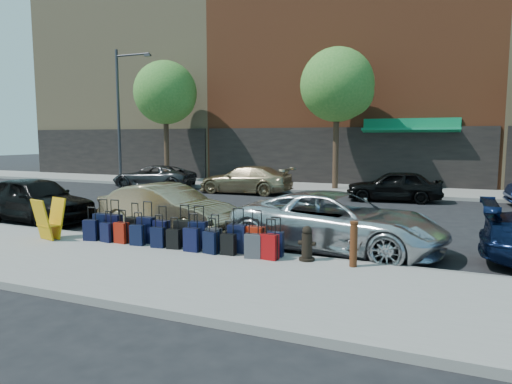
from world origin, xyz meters
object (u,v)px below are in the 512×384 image
at_px(tree_left, 167,94).
at_px(bollard, 354,243).
at_px(car_far_0, 154,177).
at_px(fire_hydrant, 307,245).
at_px(streetlight, 121,107).
at_px(car_near_0, 36,199).
at_px(suitcase_front_5, 183,233).
at_px(display_rack, 49,219).
at_px(car_far_1, 245,180).
at_px(car_near_2, 337,222).
at_px(car_near_1, 167,209).
at_px(car_far_2, 394,186).
at_px(tree_center, 340,87).

bearing_deg(tree_left, bollard, -45.67).
bearing_deg(car_far_0, tree_left, -171.70).
height_order(tree_left, fire_hydrant, tree_left).
relative_size(tree_left, streetlight, 0.91).
distance_m(bollard, car_near_0, 11.04).
bearing_deg(bollard, streetlight, 141.13).
relative_size(suitcase_front_5, car_far_0, 0.22).
bearing_deg(tree_left, display_rack, -67.29).
bearing_deg(tree_left, suitcase_front_5, -55.21).
relative_size(car_far_0, car_far_1, 0.96).
distance_m(streetlight, car_near_2, 20.58).
relative_size(suitcase_front_5, car_near_1, 0.24).
relative_size(fire_hydrant, car_far_2, 0.19).
bearing_deg(streetlight, bollard, -38.87).
distance_m(fire_hydrant, car_near_2, 1.76).
bearing_deg(car_far_2, car_near_0, -54.09).
height_order(display_rack, car_far_0, car_far_0).
relative_size(car_near_0, car_near_2, 0.85).
distance_m(tree_left, streetlight, 3.11).
distance_m(streetlight, suitcase_front_5, 19.16).
relative_size(bollard, car_near_0, 0.21).
bearing_deg(car_far_2, car_far_1, -98.01).
xyz_separation_m(suitcase_front_5, car_far_0, (-9.21, 11.70, 0.17)).
relative_size(fire_hydrant, car_far_1, 0.16).
distance_m(bollard, car_far_0, 17.91).
xyz_separation_m(car_near_2, car_far_1, (-6.94, 9.83, -0.04)).
bearing_deg(car_near_1, streetlight, 51.39).
bearing_deg(bollard, suitcase_front_5, 177.65).
distance_m(display_rack, car_near_2, 7.47).
xyz_separation_m(suitcase_front_5, fire_hydrant, (3.17, -0.08, 0.03)).
bearing_deg(fire_hydrant, car_far_1, 120.90).
height_order(suitcase_front_5, car_near_1, car_near_1).
bearing_deg(car_far_1, fire_hydrant, 29.61).
relative_size(car_near_0, car_far_0, 0.97).
bearing_deg(car_near_1, car_near_0, 100.42).
relative_size(suitcase_front_5, car_near_0, 0.23).
height_order(suitcase_front_5, car_near_0, car_near_0).
bearing_deg(suitcase_front_5, car_near_0, 168.08).
relative_size(suitcase_front_5, display_rack, 0.96).
relative_size(tree_left, car_near_1, 1.67).
xyz_separation_m(fire_hydrant, car_far_0, (-12.39, 11.78, 0.14)).
height_order(bollard, car_near_2, car_near_2).
bearing_deg(tree_center, car_near_0, -119.85).
bearing_deg(tree_center, car_near_2, -77.23).
bearing_deg(streetlight, suitcase_front_5, -46.56).
xyz_separation_m(tree_center, car_far_1, (-4.08, -2.80, -4.71)).
height_order(tree_left, car_near_2, tree_left).
height_order(tree_center, fire_hydrant, tree_center).
relative_size(streetlight, car_near_1, 1.84).
height_order(bollard, car_far_0, car_far_0).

